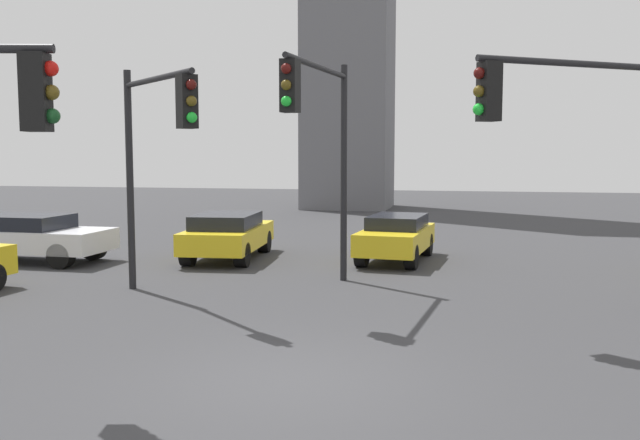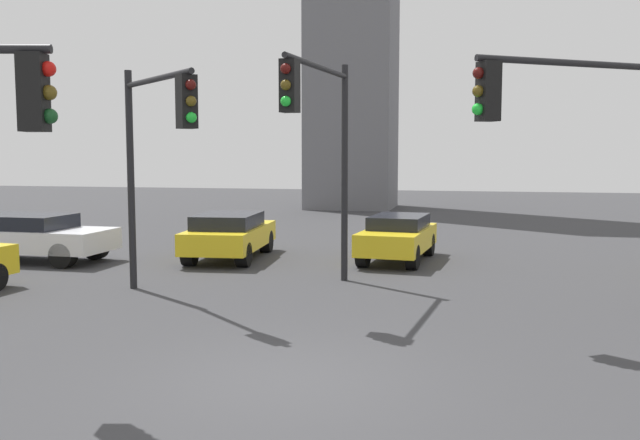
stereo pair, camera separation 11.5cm
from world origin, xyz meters
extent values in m
plane|color=#38383A|center=(0.00, 0.00, 0.00)|extent=(98.14, 98.14, 0.00)
cylinder|color=black|center=(-0.58, 7.44, 2.59)|extent=(0.16, 0.16, 5.19)
cylinder|color=black|center=(-0.80, 5.56, 4.92)|extent=(0.55, 3.78, 0.12)
cube|color=black|center=(-0.99, 3.92, 4.37)|extent=(0.35, 0.35, 1.00)
sphere|color=#4C0F0C|center=(-1.01, 3.72, 4.67)|extent=(0.20, 0.20, 0.20)
sphere|color=#594714|center=(-1.01, 3.72, 4.37)|extent=(0.20, 0.20, 0.20)
sphere|color=green|center=(-1.01, 3.72, 4.07)|extent=(0.20, 0.20, 0.20)
cylinder|color=black|center=(-5.13, 5.40, 2.47)|extent=(0.16, 0.16, 4.94)
cylinder|color=black|center=(-3.89, 4.28, 4.61)|extent=(2.57, 2.34, 0.12)
cube|color=black|center=(-2.83, 3.32, 4.06)|extent=(0.45, 0.45, 1.00)
sphere|color=#4C0F0C|center=(-2.68, 3.18, 4.36)|extent=(0.20, 0.20, 0.20)
sphere|color=#594714|center=(-2.68, 3.18, 4.06)|extent=(0.20, 0.20, 0.20)
sphere|color=green|center=(-2.68, 3.18, 3.76)|extent=(0.20, 0.20, 0.20)
cylinder|color=black|center=(4.27, 4.31, 4.68)|extent=(3.69, 2.43, 0.12)
cube|color=black|center=(2.67, 3.28, 4.13)|extent=(0.44, 0.44, 1.00)
sphere|color=#4C0F0C|center=(2.50, 3.17, 4.43)|extent=(0.20, 0.20, 0.20)
sphere|color=#594714|center=(2.50, 3.17, 4.13)|extent=(0.20, 0.20, 0.20)
sphere|color=green|center=(2.50, 3.17, 3.83)|extent=(0.20, 0.20, 0.20)
cube|color=black|center=(-3.09, -0.88, 3.87)|extent=(0.38, 0.38, 1.00)
sphere|color=red|center=(-2.90, -0.84, 4.17)|extent=(0.20, 0.20, 0.20)
sphere|color=#594714|center=(-2.90, -0.84, 3.87)|extent=(0.20, 0.20, 0.20)
sphere|color=#14471E|center=(-2.90, -0.84, 3.57)|extent=(0.20, 0.20, 0.20)
cube|color=silver|center=(-9.91, 8.34, 0.65)|extent=(4.71, 2.03, 0.61)
cube|color=black|center=(-10.14, 8.34, 1.13)|extent=(2.65, 1.77, 0.44)
cylinder|color=black|center=(-8.31, 9.12, 0.35)|extent=(0.70, 0.36, 0.69)
cylinder|color=black|center=(-8.33, 7.51, 0.35)|extent=(0.70, 0.36, 0.69)
cylinder|color=black|center=(-11.49, 9.17, 0.35)|extent=(0.70, 0.36, 0.69)
cube|color=yellow|center=(0.36, 10.74, 0.64)|extent=(2.02, 4.04, 0.61)
cube|color=black|center=(0.38, 10.93, 1.11)|extent=(1.66, 2.31, 0.41)
cylinder|color=black|center=(0.91, 9.35, 0.34)|extent=(0.36, 0.70, 0.68)
cylinder|color=black|center=(-0.45, 9.48, 0.34)|extent=(0.36, 0.70, 0.68)
cylinder|color=black|center=(1.16, 11.99, 0.34)|extent=(0.36, 0.70, 0.68)
cylinder|color=black|center=(-0.19, 12.12, 0.34)|extent=(0.36, 0.70, 0.68)
cube|color=yellow|center=(-4.52, 10.13, 0.64)|extent=(2.21, 4.36, 0.60)
cube|color=black|center=(-4.50, 9.92, 1.13)|extent=(1.83, 2.49, 0.44)
cylinder|color=black|center=(-5.40, 11.50, 0.34)|extent=(0.39, 0.71, 0.68)
cylinder|color=black|center=(-3.88, 11.63, 0.34)|extent=(0.39, 0.71, 0.68)
cylinder|color=black|center=(-5.16, 8.64, 0.34)|extent=(0.39, 0.71, 0.68)
cylinder|color=black|center=(-3.64, 8.77, 0.34)|extent=(0.39, 0.71, 0.68)
camera|label=1|loc=(2.34, -8.73, 3.08)|focal=38.18mm
camera|label=2|loc=(2.45, -8.71, 3.08)|focal=38.18mm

